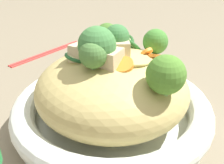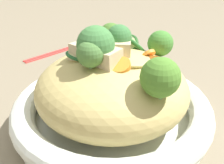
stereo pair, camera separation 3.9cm
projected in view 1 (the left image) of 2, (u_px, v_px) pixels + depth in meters
ground_plane at (112, 125)px, 0.43m from camera, size 3.00×3.00×0.00m
serving_bowl at (112, 111)px, 0.42m from camera, size 0.31×0.31×0.05m
noodle_heap at (112, 88)px, 0.39m from camera, size 0.23×0.23×0.11m
broccoli_florets at (125, 50)px, 0.36m from camera, size 0.15×0.19×0.08m
carrot_coins at (141, 59)px, 0.37m from camera, size 0.08×0.09×0.03m
zucchini_slices at (108, 50)px, 0.41m from camera, size 0.13×0.12×0.04m
chicken_chunks at (106, 51)px, 0.38m from camera, size 0.09×0.14×0.04m
chopsticks_pair at (47, 52)px, 0.69m from camera, size 0.15×0.19×0.01m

